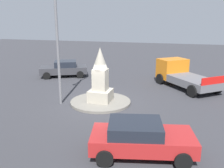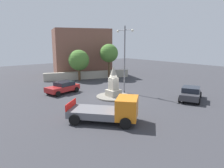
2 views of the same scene
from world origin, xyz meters
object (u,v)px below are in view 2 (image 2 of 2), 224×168
car_red_parked_left (63,87)px  tree_near_wall (79,60)px  corner_building (81,52)px  streetlamp (125,54)px  car_dark_grey_passing (191,93)px  truck_orange_near_island (110,110)px  monument (113,83)px  tree_mid_cluster (109,53)px

car_red_parked_left → tree_near_wall: bearing=135.7°
corner_building → streetlamp: bearing=-13.3°
car_dark_grey_passing → car_red_parked_left: 14.51m
streetlamp → car_red_parked_left: 8.36m
streetlamp → truck_orange_near_island: bearing=-49.2°
car_dark_grey_passing → tree_near_wall: 17.82m
monument → car_dark_grey_passing: (6.07, 5.55, -0.84)m
car_red_parked_left → corner_building: size_ratio=0.44×
corner_building → tree_near_wall: (5.66, -3.80, -0.93)m
car_dark_grey_passing → corner_building: corner_building is taller
truck_orange_near_island → tree_near_wall: (-16.76, 7.27, 2.28)m
car_dark_grey_passing → monument: bearing=-137.6°
streetlamp → corner_building: (-16.15, 3.83, -0.56)m
truck_orange_near_island → corner_building: 25.20m
corner_building → truck_orange_near_island: bearing=-26.3°
truck_orange_near_island → tree_near_wall: size_ratio=1.12×
tree_near_wall → tree_mid_cluster: tree_mid_cluster is taller
car_dark_grey_passing → truck_orange_near_island: bearing=-93.3°
car_dark_grey_passing → car_red_parked_left: bearing=-141.8°
car_red_parked_left → tree_near_wall: (-5.96, 5.82, 2.48)m
monument → streetlamp: size_ratio=0.43×
car_dark_grey_passing → tree_near_wall: size_ratio=0.94×
monument → corner_building: (-16.94, 6.20, 2.56)m
streetlamp → tree_near_wall: (-10.49, 0.02, -1.49)m
car_red_parked_left → corner_building: corner_building is taller
tree_near_wall → tree_mid_cluster: size_ratio=0.85×
monument → tree_near_wall: 11.65m
streetlamp → car_dark_grey_passing: bearing=24.9°
monument → tree_near_wall: (-11.29, 2.39, 1.63)m
streetlamp → corner_building: 16.61m
car_red_parked_left → tree_mid_cluster: 11.83m
monument → streetlamp: streetlamp is taller
monument → truck_orange_near_island: monument is taller
tree_near_wall → corner_building: bearing=146.1°
monument → car_red_parked_left: monument is taller
monument → car_dark_grey_passing: 8.27m
truck_orange_near_island → corner_building: (-22.41, 11.07, 3.21)m
car_red_parked_left → truck_orange_near_island: 10.90m
monument → truck_orange_near_island: size_ratio=0.62×
streetlamp → car_red_parked_left: (-4.53, -5.79, -3.97)m
car_red_parked_left → car_dark_grey_passing: bearing=38.2°
streetlamp → tree_mid_cluster: (-8.78, 4.70, -0.51)m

